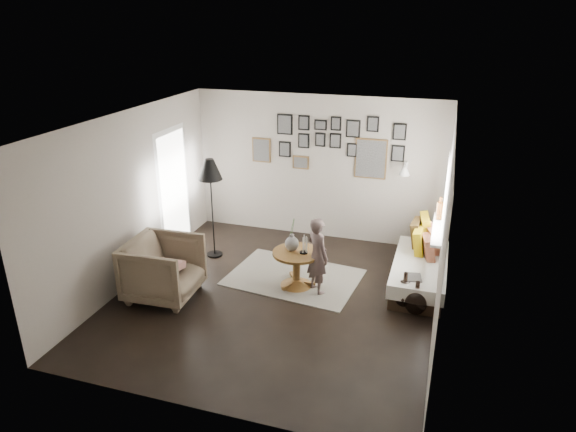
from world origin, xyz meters
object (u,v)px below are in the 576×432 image
(vase, at_px, (292,241))
(armchair, at_px, (164,269))
(demijohn_large, at_px, (404,294))
(pedestal_table, at_px, (296,270))
(floor_lamp, at_px, (210,173))
(child, at_px, (318,256))
(demijohn_small, at_px, (416,302))
(daybed, at_px, (420,267))
(magazine_basket, at_px, (134,281))

(vase, relative_size, armchair, 0.53)
(demijohn_large, bearing_deg, pedestal_table, 175.07)
(floor_lamp, height_order, child, floor_lamp)
(demijohn_large, bearing_deg, child, 176.82)
(demijohn_small, relative_size, child, 0.42)
(armchair, bearing_deg, daybed, -69.12)
(pedestal_table, relative_size, armchair, 0.74)
(vase, bearing_deg, magazine_basket, -155.13)
(pedestal_table, relative_size, magazine_basket, 1.65)
(armchair, height_order, demijohn_small, armchair)
(pedestal_table, relative_size, daybed, 0.39)
(vase, distance_m, floor_lamp, 1.82)
(pedestal_table, distance_m, vase, 0.47)
(magazine_basket, bearing_deg, child, 19.40)
(daybed, xyz_separation_m, demijohn_small, (0.01, -0.91, -0.09))
(floor_lamp, relative_size, demijohn_large, 3.12)
(vase, xyz_separation_m, child, (0.42, -0.09, -0.14))
(vase, relative_size, magazine_basket, 1.18)
(child, bearing_deg, demijohn_large, -140.58)
(daybed, distance_m, demijohn_large, 0.81)
(floor_lamp, height_order, demijohn_large, floor_lamp)
(pedestal_table, relative_size, child, 0.61)
(daybed, distance_m, demijohn_small, 0.92)
(floor_lamp, bearing_deg, vase, -20.14)
(armchair, bearing_deg, floor_lamp, -6.52)
(magazine_basket, distance_m, child, 2.72)
(demijohn_small, bearing_deg, daybed, 90.90)
(armchair, distance_m, demijohn_small, 3.60)
(vase, height_order, demijohn_small, vase)
(armchair, bearing_deg, demijohn_large, -80.23)
(magazine_basket, height_order, demijohn_small, demijohn_small)
(pedestal_table, distance_m, demijohn_small, 1.81)
(floor_lamp, xyz_separation_m, demijohn_small, (3.44, -0.85, -1.28))
(vase, bearing_deg, floor_lamp, 159.86)
(pedestal_table, bearing_deg, daybed, 20.13)
(daybed, xyz_separation_m, demijohn_large, (-0.16, -0.79, -0.06))
(armchair, bearing_deg, magazine_basket, 98.70)
(child, bearing_deg, demijohn_small, -144.88)
(daybed, bearing_deg, armchair, -156.33)
(child, bearing_deg, armchair, 63.71)
(daybed, relative_size, floor_lamp, 1.08)
(daybed, bearing_deg, pedestal_table, -159.60)
(armchair, relative_size, floor_lamp, 0.57)
(daybed, xyz_separation_m, armchair, (-3.53, -1.53, 0.17))
(pedestal_table, height_order, magazine_basket, pedestal_table)
(pedestal_table, xyz_separation_m, floor_lamp, (-1.64, 0.59, 1.21))
(child, bearing_deg, pedestal_table, 31.18)
(demijohn_large, bearing_deg, vase, 174.63)
(magazine_basket, relative_size, demijohn_large, 0.80)
(daybed, relative_size, demijohn_large, 3.39)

